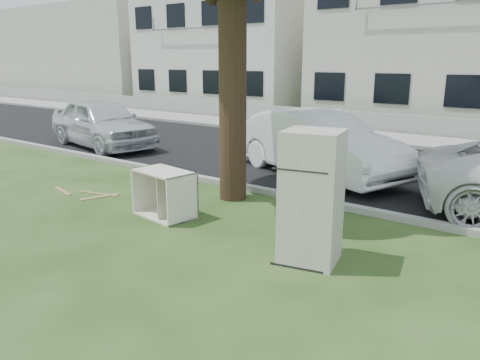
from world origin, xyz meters
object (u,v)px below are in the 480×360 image
Objects in this scene: cabinet at (165,193)px; car_center at (317,143)px; car_left at (102,123)px; fridge at (311,198)px.

car_center is (0.72, 4.39, 0.36)m from cabinet.
car_center is 7.36m from car_left.
car_center is 1.04× the size of car_left.
cabinet is at bearing -108.46° from car_left.
car_center is at bearing -73.78° from car_left.
fridge is at bearing -132.75° from car_center.
car_center reaches higher than cabinet.
cabinet is at bearing 164.39° from fridge.
fridge is 5.10m from car_center.
cabinet is 0.24× the size of car_left.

